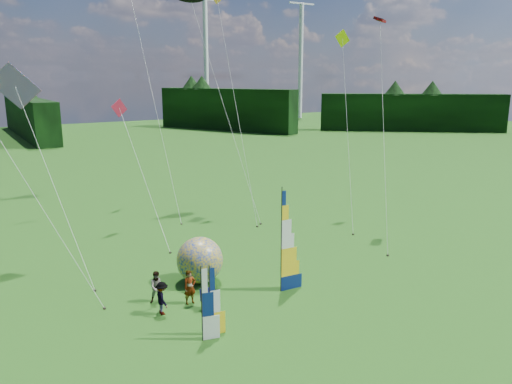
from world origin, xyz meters
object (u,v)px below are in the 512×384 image
side_banner_far (202,305)px  feather_banner_main (281,242)px  spectator_a (190,287)px  camp_chair (207,300)px  bol_inflatable (200,260)px  spectator_c (162,298)px  kite_whale (223,95)px  spectator_b (157,287)px  side_banner_left (210,302)px  spectator_d (198,267)px

side_banner_far → feather_banner_main: bearing=35.7°
spectator_a → camp_chair: size_ratio=1.65×
bol_inflatable → spectator_a: 2.77m
spectator_c → kite_whale: kite_whale is taller
bol_inflatable → spectator_b: 3.23m
side_banner_left → bol_inflatable: 6.05m
side_banner_left → spectator_a: side_banner_left is taller
side_banner_far → spectator_d: 6.38m
spectator_a → spectator_b: bearing=143.2°
spectator_c → spectator_b: bearing=-8.7°
spectator_b → kite_whale: (11.45, 13.96, 8.91)m
spectator_d → spectator_b: bearing=47.0°
feather_banner_main → spectator_d: bearing=137.8°
kite_whale → bol_inflatable: bearing=-132.8°
spectator_d → side_banner_left: bearing=94.3°
feather_banner_main → spectator_d: size_ratio=3.00×
spectator_c → spectator_d: spectator_d is taller
kite_whale → feather_banner_main: bearing=-117.6°
side_banner_far → kite_whale: (11.19, 18.59, 8.08)m
spectator_b → side_banner_far: bearing=-73.2°
feather_banner_main → side_banner_far: bearing=-153.3°
spectator_a → side_banner_left: bearing=-99.6°
bol_inflatable → kite_whale: (8.49, 12.76, 8.45)m
camp_chair → side_banner_left: bearing=-105.8°
bol_inflatable → kite_whale: size_ratio=0.13×
feather_banner_main → spectator_a: (-4.72, 1.24, -1.88)m
kite_whale → spectator_d: bearing=-133.2°
spectator_d → kite_whale: size_ratio=0.09×
spectator_c → camp_chair: bearing=-108.3°
spectator_d → kite_whale: (8.63, 12.79, 8.82)m
side_banner_left → spectator_c: side_banner_left is taller
spectator_b → spectator_c: spectator_b is taller
feather_banner_main → side_banner_left: size_ratio=1.74×
side_banner_far → spectator_a: size_ratio=1.89×
spectator_c → kite_whale: 21.25m
side_banner_left → spectator_b: side_banner_left is taller
feather_banner_main → bol_inflatable: size_ratio=2.14×
spectator_b → camp_chair: (1.73, -2.15, -0.30)m
feather_banner_main → side_banner_far: feather_banner_main is taller
kite_whale → side_banner_far: bearing=-130.2°
spectator_c → bol_inflatable: bearing=-48.7°
side_banner_left → camp_chair: 2.70m
feather_banner_main → side_banner_far: 6.37m
spectator_d → spectator_a: bearing=80.1°
side_banner_left → spectator_a: bearing=89.1°
side_banner_far → spectator_d: (2.56, 5.80, -0.74)m
bol_inflatable → spectator_b: bol_inflatable is taller
spectator_a → kite_whale: (10.11, 14.96, 8.86)m
bol_inflatable → side_banner_left: bearing=-111.4°
spectator_a → spectator_b: size_ratio=1.06×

